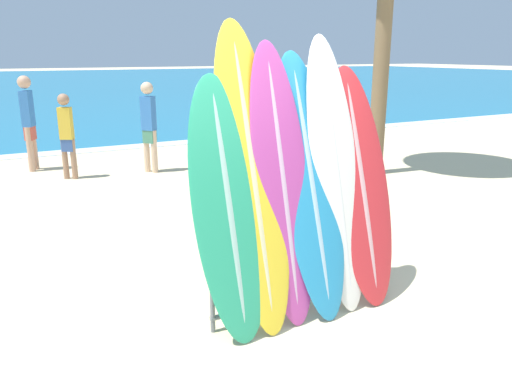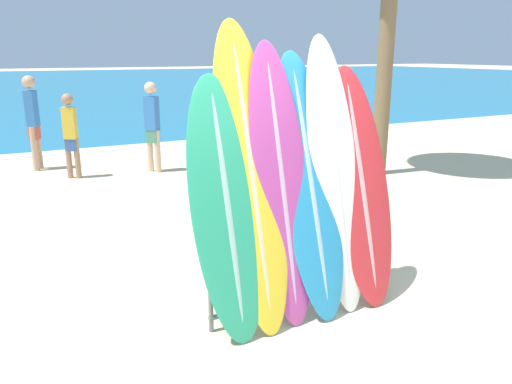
# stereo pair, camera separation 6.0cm
# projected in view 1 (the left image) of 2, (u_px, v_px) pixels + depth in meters

# --- Properties ---
(ground_plane) EXTENTS (160.00, 160.00, 0.00)m
(ground_plane) POSITION_uv_depth(u_px,v_px,m) (341.00, 339.00, 3.96)
(ground_plane) COLOR beige
(ocean_water) EXTENTS (120.00, 60.00, 0.01)m
(ocean_water) POSITION_uv_depth(u_px,v_px,m) (28.00, 84.00, 36.89)
(ocean_water) COLOR teal
(ocean_water) RESTS_ON ground_plane
(surfboard_rack) EXTENTS (1.65, 0.04, 0.86)m
(surfboard_rack) POSITION_uv_depth(u_px,v_px,m) (298.00, 261.00, 4.30)
(surfboard_rack) COLOR slate
(surfboard_rack) RESTS_ON ground_plane
(surfboard_slot_0) EXTENTS (0.59, 0.70, 2.05)m
(surfboard_slot_0) POSITION_uv_depth(u_px,v_px,m) (228.00, 208.00, 3.88)
(surfboard_slot_0) COLOR #289E70
(surfboard_slot_0) RESTS_ON ground_plane
(surfboard_slot_1) EXTENTS (0.55, 0.84, 2.48)m
(surfboard_slot_1) POSITION_uv_depth(u_px,v_px,m) (252.00, 176.00, 4.00)
(surfboard_slot_1) COLOR yellow
(surfboard_slot_1) RESTS_ON ground_plane
(surfboard_slot_2) EXTENTS (0.51, 0.68, 2.31)m
(surfboard_slot_2) POSITION_uv_depth(u_px,v_px,m) (282.00, 184.00, 4.10)
(surfboard_slot_2) COLOR #B23D8E
(surfboard_slot_2) RESTS_ON ground_plane
(surfboard_slot_3) EXTENTS (0.56, 0.81, 2.23)m
(surfboard_slot_3) POSITION_uv_depth(u_px,v_px,m) (310.00, 185.00, 4.24)
(surfboard_slot_3) COLOR teal
(surfboard_slot_3) RESTS_ON ground_plane
(surfboard_slot_4) EXTENTS (0.49, 0.73, 2.36)m
(surfboard_slot_4) POSITION_uv_depth(u_px,v_px,m) (336.00, 173.00, 4.34)
(surfboard_slot_4) COLOR silver
(surfboard_slot_4) RESTS_ON ground_plane
(surfboard_slot_5) EXTENTS (0.60, 0.72, 2.10)m
(surfboard_slot_5) POSITION_uv_depth(u_px,v_px,m) (361.00, 185.00, 4.46)
(surfboard_slot_5) COLOR red
(surfboard_slot_5) RESTS_ON ground_plane
(person_near_water) EXTENTS (0.30, 0.29, 1.77)m
(person_near_water) POSITION_uv_depth(u_px,v_px,m) (235.00, 122.00, 9.16)
(person_near_water) COLOR #846047
(person_near_water) RESTS_ON ground_plane
(person_mid_beach) EXTENTS (0.26, 0.30, 1.79)m
(person_mid_beach) POSITION_uv_depth(u_px,v_px,m) (28.00, 120.00, 9.42)
(person_mid_beach) COLOR tan
(person_mid_beach) RESTS_ON ground_plane
(person_far_left) EXTENTS (0.27, 0.29, 1.69)m
(person_far_left) POSITION_uv_depth(u_px,v_px,m) (149.00, 124.00, 9.29)
(person_far_left) COLOR beige
(person_far_left) RESTS_ON ground_plane
(person_far_right) EXTENTS (0.26, 0.23, 1.52)m
(person_far_right) POSITION_uv_depth(u_px,v_px,m) (67.00, 133.00, 8.81)
(person_far_right) COLOR #A87A5B
(person_far_right) RESTS_ON ground_plane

